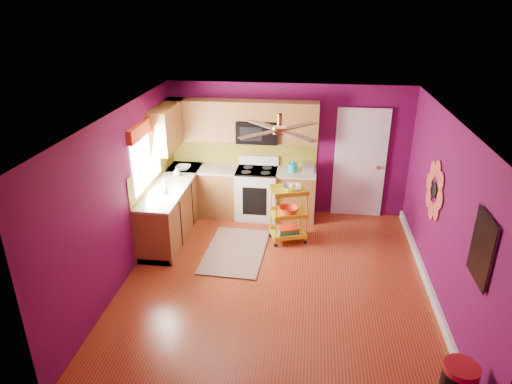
# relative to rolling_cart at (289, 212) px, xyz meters

# --- Properties ---
(ground) EXTENTS (5.00, 5.00, 0.00)m
(ground) POSITION_rel_rolling_cart_xyz_m (-0.11, -1.28, -0.55)
(ground) COLOR maroon
(ground) RESTS_ON ground
(room_envelope) EXTENTS (4.54, 5.04, 2.52)m
(room_envelope) POSITION_rel_rolling_cart_xyz_m (-0.08, -1.28, 1.09)
(room_envelope) COLOR #5B0A42
(room_envelope) RESTS_ON ground
(lower_cabinets) EXTENTS (2.81, 2.31, 0.94)m
(lower_cabinets) POSITION_rel_rolling_cart_xyz_m (-1.46, 0.53, -0.11)
(lower_cabinets) COLOR brown
(lower_cabinets) RESTS_ON ground
(electric_range) EXTENTS (0.76, 0.66, 1.13)m
(electric_range) POSITION_rel_rolling_cart_xyz_m (-0.66, 0.89, -0.06)
(electric_range) COLOR white
(electric_range) RESTS_ON ground
(upper_cabinetry) EXTENTS (2.80, 2.30, 1.26)m
(upper_cabinetry) POSITION_rel_rolling_cart_xyz_m (-1.35, 0.89, 1.25)
(upper_cabinetry) COLOR brown
(upper_cabinetry) RESTS_ON ground
(left_window) EXTENTS (0.08, 1.35, 1.08)m
(left_window) POSITION_rel_rolling_cart_xyz_m (-2.33, -0.23, 1.19)
(left_window) COLOR white
(left_window) RESTS_ON ground
(panel_door) EXTENTS (0.95, 0.11, 2.15)m
(panel_door) POSITION_rel_rolling_cart_xyz_m (1.24, 1.18, 0.48)
(panel_door) COLOR white
(panel_door) RESTS_ON ground
(right_wall_art) EXTENTS (0.04, 2.74, 1.04)m
(right_wall_art) POSITION_rel_rolling_cart_xyz_m (2.12, -1.62, 0.90)
(right_wall_art) COLOR black
(right_wall_art) RESTS_ON ground
(ceiling_fan) EXTENTS (1.01, 1.01, 0.26)m
(ceiling_fan) POSITION_rel_rolling_cart_xyz_m (-0.11, -1.08, 1.74)
(ceiling_fan) COLOR #BF8C3F
(ceiling_fan) RESTS_ON ground
(shag_rug) EXTENTS (1.02, 1.59, 0.02)m
(shag_rug) POSITION_rel_rolling_cart_xyz_m (-0.85, -0.51, -0.54)
(shag_rug) COLOR black
(shag_rug) RESTS_ON ground
(rolling_cart) EXTENTS (0.70, 0.59, 1.07)m
(rolling_cart) POSITION_rel_rolling_cart_xyz_m (0.00, 0.00, 0.00)
(rolling_cart) COLOR yellow
(rolling_cart) RESTS_ON ground
(teal_kettle) EXTENTS (0.18, 0.18, 0.21)m
(teal_kettle) POSITION_rel_rolling_cart_xyz_m (0.00, 0.89, 0.48)
(teal_kettle) COLOR #16A6A4
(teal_kettle) RESTS_ON lower_cabinets
(toaster) EXTENTS (0.22, 0.15, 0.18)m
(toaster) POSITION_rel_rolling_cart_xyz_m (0.29, 0.94, 0.48)
(toaster) COLOR beige
(toaster) RESTS_ON lower_cabinets
(soap_bottle_a) EXTENTS (0.08, 0.08, 0.17)m
(soap_bottle_a) POSITION_rel_rolling_cart_xyz_m (-2.11, -0.16, 0.48)
(soap_bottle_a) COLOR #EA3F72
(soap_bottle_a) RESTS_ON lower_cabinets
(soap_bottle_b) EXTENTS (0.13, 0.13, 0.17)m
(soap_bottle_b) POSITION_rel_rolling_cart_xyz_m (-2.05, 0.41, 0.48)
(soap_bottle_b) COLOR white
(soap_bottle_b) RESTS_ON lower_cabinets
(counter_dish) EXTENTS (0.27, 0.27, 0.07)m
(counter_dish) POSITION_rel_rolling_cart_xyz_m (-2.03, 0.76, 0.43)
(counter_dish) COLOR white
(counter_dish) RESTS_ON lower_cabinets
(counter_cup) EXTENTS (0.11, 0.11, 0.09)m
(counter_cup) POSITION_rel_rolling_cart_xyz_m (-2.05, -0.37, 0.44)
(counter_cup) COLOR white
(counter_cup) RESTS_ON lower_cabinets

